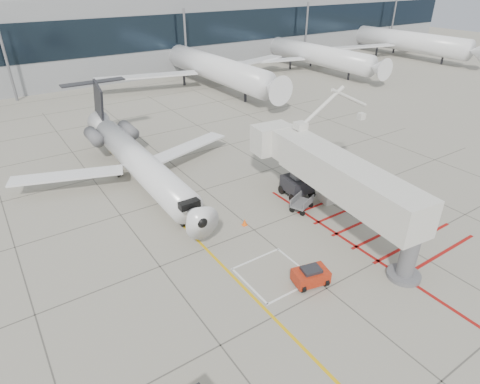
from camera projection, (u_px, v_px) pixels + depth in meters
ground_plane at (287, 256)px, 28.63m from camera, size 260.00×260.00×0.00m
regional_jet at (146, 155)px, 35.06m from camera, size 22.86×28.68×7.45m
jet_bridge at (346, 186)px, 29.91m from camera, size 11.03×19.86×7.60m
pushback_tug at (311, 275)px, 25.86m from camera, size 2.49×1.87×1.30m
baggage_cart at (302, 203)px, 33.90m from camera, size 2.37×1.95×1.28m
ground_power_unit at (334, 190)px, 35.24m from camera, size 2.59×1.75×1.91m
cone_nose at (212, 217)px, 32.74m from camera, size 0.40×0.40×0.55m
cone_side at (245, 222)px, 32.02m from camera, size 0.41×0.41×0.57m
terminal_building at (105, 32)px, 80.99m from camera, size 180.00×28.00×14.00m
terminal_glass_band at (129, 35)px, 70.30m from camera, size 180.00×0.10×6.00m
bg_aircraft_c at (204, 48)px, 68.51m from camera, size 37.53×41.70×12.51m
bg_aircraft_d at (309, 40)px, 80.50m from camera, size 34.38×38.20×11.46m
bg_aircraft_e at (397, 27)px, 93.61m from camera, size 38.63×42.93×12.88m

